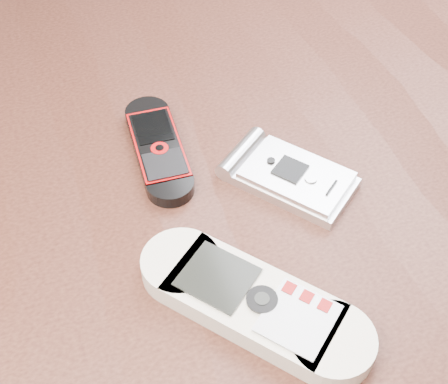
{
  "coord_description": "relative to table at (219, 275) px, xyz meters",
  "views": [
    {
      "loc": [
        -0.11,
        -0.31,
        1.13
      ],
      "look_at": [
        0.01,
        0.0,
        0.76
      ],
      "focal_mm": 50.0,
      "sensor_mm": 36.0,
      "label": 1
    }
  ],
  "objects": [
    {
      "name": "table",
      "position": [
        0.0,
        0.0,
        0.0
      ],
      "size": [
        1.2,
        0.8,
        0.75
      ],
      "color": "black",
      "rests_on": "ground"
    },
    {
      "name": "nokia_white",
      "position": [
        -0.01,
        -0.1,
        0.12
      ],
      "size": [
        0.16,
        0.18,
        0.02
      ],
      "primitive_type": "cube",
      "rotation": [
        0.0,
        0.0,
        0.67
      ],
      "color": "white",
      "rests_on": "table"
    },
    {
      "name": "nokia_black_red",
      "position": [
        -0.03,
        0.07,
        0.11
      ],
      "size": [
        0.05,
        0.13,
        0.01
      ],
      "primitive_type": "cube",
      "rotation": [
        0.0,
        0.0,
        -0.07
      ],
      "color": "black",
      "rests_on": "table"
    },
    {
      "name": "motorola_razr",
      "position": [
        0.06,
        -0.0,
        0.11
      ],
      "size": [
        0.11,
        0.12,
        0.02
      ],
      "primitive_type": "cube",
      "rotation": [
        0.0,
        0.0,
        0.64
      ],
      "color": "silver",
      "rests_on": "table"
    }
  ]
}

